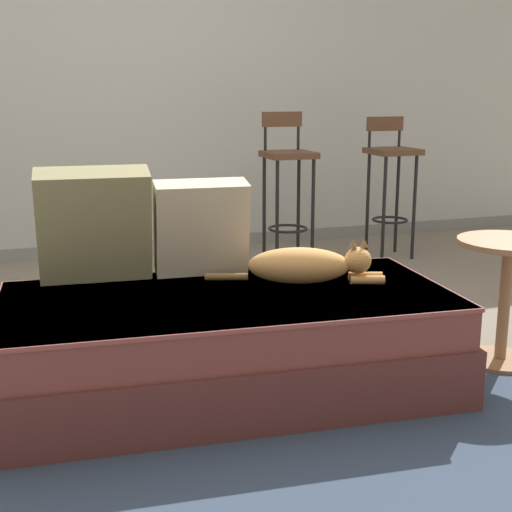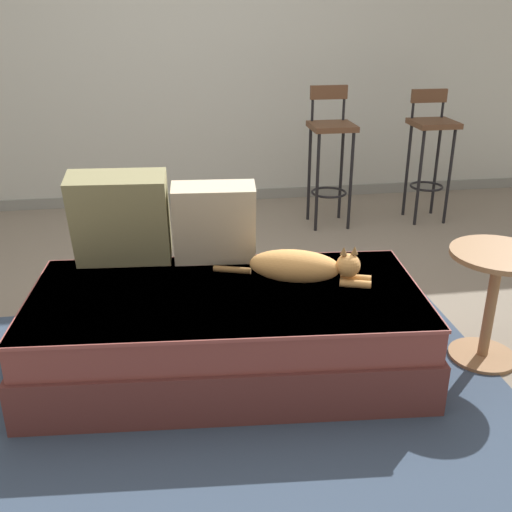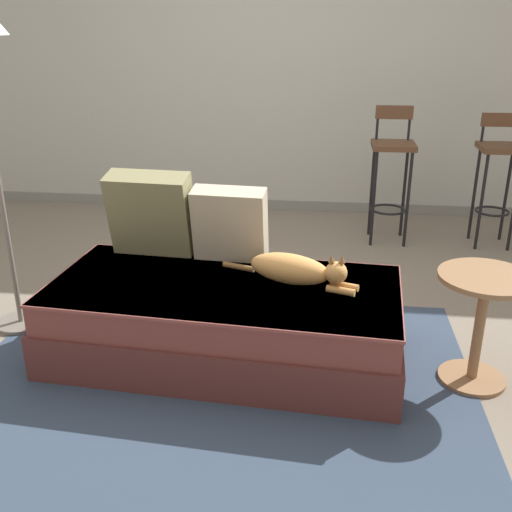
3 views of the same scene
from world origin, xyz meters
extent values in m
plane|color=slate|center=(0.00, 0.00, 0.00)|extent=(16.00, 16.00, 0.00)
cube|color=#B7BCB2|center=(0.00, 2.25, 1.30)|extent=(8.00, 0.10, 2.60)
cube|color=gray|center=(0.00, 2.20, 0.04)|extent=(8.00, 0.02, 0.09)
cube|color=#334256|center=(0.00, -0.70, 0.00)|extent=(2.48, 1.96, 0.01)
cube|color=brown|center=(0.00, -0.40, 0.12)|extent=(1.84, 0.99, 0.24)
cube|color=brown|center=(0.00, -0.40, 0.32)|extent=(1.80, 0.95, 0.17)
cube|color=brown|center=(0.00, -0.40, 0.40)|extent=(1.81, 0.96, 0.02)
cube|color=#847F56|center=(-0.46, -0.03, 0.65)|extent=(0.47, 0.29, 0.48)
cube|color=beige|center=(-0.02, -0.07, 0.61)|extent=(0.41, 0.23, 0.41)
ellipsoid|color=tan|center=(0.32, -0.34, 0.48)|extent=(0.45, 0.30, 0.15)
sphere|color=tan|center=(0.55, -0.42, 0.50)|extent=(0.11, 0.11, 0.11)
cone|color=brown|center=(0.53, -0.42, 0.58)|extent=(0.03, 0.03, 0.04)
cone|color=brown|center=(0.58, -0.42, 0.58)|extent=(0.03, 0.03, 0.04)
cylinder|color=tan|center=(0.58, -0.46, 0.43)|extent=(0.14, 0.08, 0.04)
cylinder|color=tan|center=(0.60, -0.40, 0.43)|extent=(0.14, 0.08, 0.04)
cylinder|color=brown|center=(0.05, -0.21, 0.43)|extent=(0.18, 0.09, 0.03)
cylinder|color=black|center=(0.86, 1.35, 0.37)|extent=(0.02, 0.02, 0.74)
cylinder|color=black|center=(1.11, 1.35, 0.37)|extent=(0.02, 0.02, 0.74)
cylinder|color=black|center=(0.86, 1.60, 0.37)|extent=(0.02, 0.02, 0.74)
cylinder|color=black|center=(1.11, 1.60, 0.37)|extent=(0.02, 0.02, 0.74)
torus|color=black|center=(0.99, 1.47, 0.26)|extent=(0.27, 0.27, 0.02)
cube|color=brown|center=(0.99, 1.47, 0.76)|extent=(0.32, 0.32, 0.04)
cylinder|color=black|center=(0.87, 1.60, 0.86)|extent=(0.02, 0.02, 0.25)
cylinder|color=black|center=(1.11, 1.60, 0.86)|extent=(0.02, 0.02, 0.25)
cube|color=brown|center=(0.99, 1.60, 0.98)|extent=(0.28, 0.03, 0.10)
cylinder|color=black|center=(1.65, 1.35, 0.37)|extent=(0.02, 0.02, 0.74)
cylinder|color=black|center=(1.65, 1.59, 0.37)|extent=(0.02, 0.02, 0.74)
cylinder|color=black|center=(1.89, 1.59, 0.37)|extent=(0.02, 0.02, 0.74)
torus|color=black|center=(1.77, 1.47, 0.27)|extent=(0.26, 0.26, 0.02)
cube|color=brown|center=(1.77, 1.47, 0.76)|extent=(0.32, 0.32, 0.04)
cylinder|color=black|center=(1.65, 1.60, 0.84)|extent=(0.02, 0.02, 0.20)
cube|color=brown|center=(1.77, 1.60, 0.94)|extent=(0.28, 0.03, 0.10)
cylinder|color=olive|center=(1.24, -0.49, 0.27)|extent=(0.05, 0.05, 0.53)
cylinder|color=olive|center=(1.24, -0.49, 0.01)|extent=(0.32, 0.32, 0.02)
cylinder|color=olive|center=(1.24, -0.49, 0.55)|extent=(0.44, 0.44, 0.02)
cylinder|color=slate|center=(-1.23, -0.21, 0.01)|extent=(0.28, 0.28, 0.02)
cylinder|color=slate|center=(-1.23, -0.21, 0.79)|extent=(0.03, 0.03, 1.57)
camera|label=1|loc=(-0.76, -2.97, 1.20)|focal=50.00mm
camera|label=2|loc=(-0.23, -2.79, 1.60)|focal=42.00mm
camera|label=3|loc=(0.47, -3.10, 1.65)|focal=42.00mm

